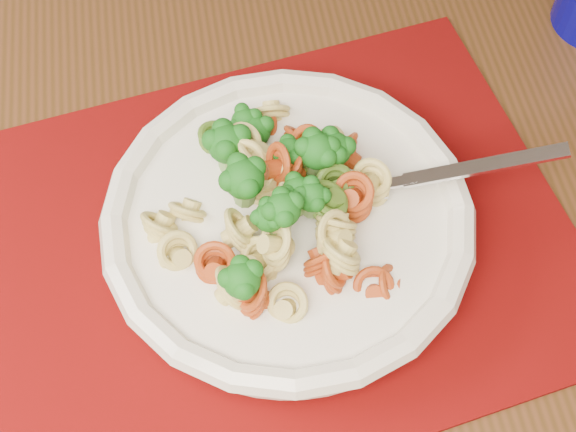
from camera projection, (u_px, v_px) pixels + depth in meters
name	position (u px, v px, depth m)	size (l,w,h in m)	color
dining_table	(280.00, 230.00, 0.70)	(1.72, 1.27, 0.76)	#4B2915
placemat	(275.00, 243.00, 0.59)	(0.43, 0.33, 0.00)	#650406
pasta_bowl	(288.00, 223.00, 0.56)	(0.26, 0.26, 0.05)	white
pasta_broccoli_heap	(288.00, 211.00, 0.55)	(0.22, 0.22, 0.06)	#CEC165
fork	(369.00, 188.00, 0.56)	(0.19, 0.02, 0.01)	silver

